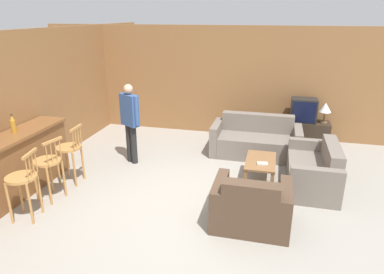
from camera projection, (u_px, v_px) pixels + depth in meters
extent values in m
plane|color=gray|center=(190.00, 206.00, 5.37)|extent=(24.00, 24.00, 0.00)
cube|color=olive|center=(227.00, 82.00, 8.24)|extent=(9.40, 0.08, 2.60)
cube|color=olive|center=(51.00, 96.00, 6.85)|extent=(0.08, 8.63, 2.60)
cube|color=brown|center=(15.00, 167.00, 5.58)|extent=(0.47, 2.21, 0.97)
cube|color=brown|center=(10.00, 138.00, 5.40)|extent=(0.55, 2.27, 0.05)
cylinder|color=#B77F42|center=(21.00, 177.00, 4.85)|extent=(0.51, 0.51, 0.04)
cylinder|color=#B77F42|center=(20.00, 193.00, 5.11)|extent=(0.04, 0.04, 0.64)
cylinder|color=#B77F42|center=(9.00, 204.00, 4.83)|extent=(0.04, 0.04, 0.64)
cylinder|color=#B77F42|center=(40.00, 194.00, 5.10)|extent=(0.04, 0.04, 0.64)
cylinder|color=#B77F42|center=(30.00, 204.00, 4.82)|extent=(0.04, 0.04, 0.64)
cylinder|color=#B77F42|center=(36.00, 162.00, 4.90)|extent=(0.02, 0.02, 0.33)
cylinder|color=#B77F42|center=(33.00, 164.00, 4.82)|extent=(0.02, 0.02, 0.33)
cylinder|color=#B77F42|center=(30.00, 167.00, 4.74)|extent=(0.02, 0.02, 0.33)
cylinder|color=#B77F42|center=(27.00, 170.00, 4.65)|extent=(0.02, 0.02, 0.33)
cube|color=#B77F42|center=(29.00, 154.00, 4.71)|extent=(0.10, 0.37, 0.04)
cylinder|color=#B77F42|center=(47.00, 161.00, 5.38)|extent=(0.52, 0.52, 0.04)
cylinder|color=#B77F42|center=(51.00, 175.00, 5.69)|extent=(0.04, 0.04, 0.64)
cylinder|color=#B77F42|center=(36.00, 182.00, 5.44)|extent=(0.04, 0.04, 0.64)
cylinder|color=#B77F42|center=(64.00, 179.00, 5.56)|extent=(0.04, 0.04, 0.64)
cylinder|color=#B77F42|center=(49.00, 186.00, 5.31)|extent=(0.04, 0.04, 0.64)
cylinder|color=#B77F42|center=(60.00, 149.00, 5.35)|extent=(0.02, 0.02, 0.33)
cylinder|color=#B77F42|center=(56.00, 151.00, 5.28)|extent=(0.02, 0.02, 0.33)
cylinder|color=#B77F42|center=(51.00, 153.00, 5.21)|extent=(0.02, 0.02, 0.33)
cylinder|color=#B77F42|center=(47.00, 155.00, 5.13)|extent=(0.02, 0.02, 0.33)
cube|color=#B77F42|center=(52.00, 141.00, 5.18)|extent=(0.12, 0.37, 0.04)
cylinder|color=#B77F42|center=(68.00, 147.00, 5.93)|extent=(0.46, 0.46, 0.04)
cylinder|color=#B77F42|center=(67.00, 161.00, 6.21)|extent=(0.04, 0.04, 0.64)
cylinder|color=#B77F42|center=(58.00, 168.00, 5.93)|extent=(0.04, 0.04, 0.64)
cylinder|color=#B77F42|center=(83.00, 163.00, 6.16)|extent=(0.04, 0.04, 0.64)
cylinder|color=#B77F42|center=(74.00, 170.00, 5.88)|extent=(0.04, 0.04, 0.64)
cylinder|color=#B77F42|center=(81.00, 136.00, 5.95)|extent=(0.02, 0.02, 0.33)
cylinder|color=#B77F42|center=(78.00, 137.00, 5.87)|extent=(0.02, 0.02, 0.33)
cylinder|color=#B77F42|center=(76.00, 139.00, 5.79)|extent=(0.02, 0.02, 0.33)
cylinder|color=#B77F42|center=(73.00, 141.00, 5.71)|extent=(0.02, 0.02, 0.33)
cube|color=#B77F42|center=(76.00, 128.00, 5.77)|extent=(0.06, 0.37, 0.04)
cube|color=#70665B|center=(255.00, 145.00, 7.24)|extent=(1.52, 0.87, 0.44)
cube|color=#70665B|center=(258.00, 122.00, 7.40)|extent=(1.52, 0.22, 0.39)
cube|color=#70665B|center=(217.00, 137.00, 7.39)|extent=(0.16, 0.87, 0.65)
cube|color=#70665B|center=(297.00, 144.00, 7.02)|extent=(0.16, 0.87, 0.65)
cube|color=#4C3828|center=(251.00, 211.00, 4.85)|extent=(0.75, 0.82, 0.44)
cube|color=#4C3828|center=(251.00, 196.00, 4.44)|extent=(0.75, 0.22, 0.37)
cube|color=#4C3828|center=(285.00, 209.00, 4.71)|extent=(0.16, 0.82, 0.64)
cube|color=#4C3828|center=(219.00, 200.00, 4.92)|extent=(0.16, 0.82, 0.64)
cube|color=#70665B|center=(312.00, 175.00, 5.93)|extent=(0.80, 1.15, 0.44)
cube|color=#70665B|center=(332.00, 155.00, 5.73)|extent=(0.22, 1.15, 0.36)
cube|color=#70665B|center=(309.00, 155.00, 6.49)|extent=(0.80, 0.16, 0.63)
cube|color=#70665B|center=(316.00, 187.00, 5.30)|extent=(0.80, 0.16, 0.63)
cube|color=brown|center=(261.00, 161.00, 6.04)|extent=(0.52, 0.89, 0.04)
cube|color=brown|center=(245.00, 180.00, 5.79)|extent=(0.06, 0.06, 0.38)
cube|color=brown|center=(272.00, 183.00, 5.69)|extent=(0.06, 0.06, 0.38)
cube|color=brown|center=(250.00, 161.00, 6.53)|extent=(0.06, 0.06, 0.38)
cube|color=brown|center=(273.00, 164.00, 6.43)|extent=(0.06, 0.06, 0.38)
cube|color=#2D2319|center=(301.00, 133.00, 7.85)|extent=(1.21, 0.48, 0.54)
cube|color=black|center=(304.00, 110.00, 7.67)|extent=(0.56, 0.40, 0.53)
cube|color=black|center=(304.00, 113.00, 7.48)|extent=(0.49, 0.01, 0.46)
cylinder|color=#B27A23|center=(14.00, 127.00, 5.53)|extent=(0.08, 0.08, 0.20)
cone|color=#B27A23|center=(12.00, 118.00, 5.48)|extent=(0.08, 0.08, 0.09)
cylinder|color=black|center=(11.00, 115.00, 5.46)|extent=(0.03, 0.03, 0.02)
cube|color=#B7AD99|center=(262.00, 164.00, 5.86)|extent=(0.20, 0.16, 0.03)
cylinder|color=brown|center=(323.00, 122.00, 7.65)|extent=(0.16, 0.16, 0.02)
cylinder|color=brown|center=(324.00, 117.00, 7.61)|extent=(0.03, 0.03, 0.23)
cone|color=silver|center=(325.00, 107.00, 7.53)|extent=(0.26, 0.26, 0.21)
cylinder|color=black|center=(129.00, 143.00, 6.89)|extent=(0.12, 0.12, 0.78)
cylinder|color=black|center=(134.00, 145.00, 6.80)|extent=(0.12, 0.12, 0.78)
cube|color=#335189|center=(129.00, 110.00, 6.61)|extent=(0.43, 0.33, 0.62)
cylinder|color=#335189|center=(122.00, 107.00, 6.74)|extent=(0.08, 0.08, 0.57)
cylinder|color=#335189|center=(137.00, 111.00, 6.46)|extent=(0.08, 0.08, 0.57)
sphere|color=tan|center=(128.00, 89.00, 6.47)|extent=(0.18, 0.18, 0.18)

